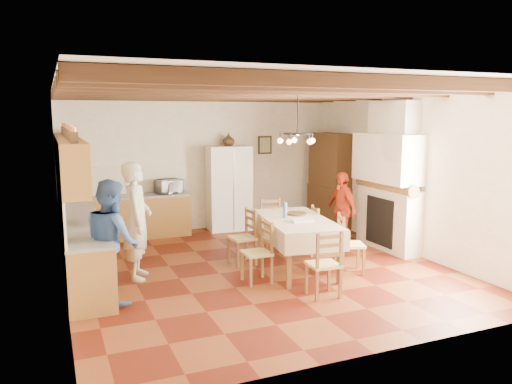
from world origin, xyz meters
TOP-DOWN VIEW (x-y plane):
  - floor at (0.00, 0.00)m, footprint 6.00×6.50m
  - ceiling at (0.00, 0.00)m, footprint 6.00×6.50m
  - wall_back at (0.00, 3.26)m, footprint 6.00×0.02m
  - wall_front at (0.00, -3.26)m, footprint 6.00×0.02m
  - wall_left at (-3.01, 0.00)m, footprint 0.02×6.50m
  - wall_right at (3.01, 0.00)m, footprint 0.02×6.50m
  - ceiling_beams at (0.00, 0.00)m, footprint 6.00×6.30m
  - lower_cabinets_left at (-2.70, 1.05)m, footprint 0.60×4.30m
  - lower_cabinets_back at (-1.55, 2.95)m, footprint 2.30×0.60m
  - countertop_left at (-2.70, 1.05)m, footprint 0.62×4.30m
  - countertop_back at (-1.55, 2.95)m, footprint 2.34×0.62m
  - backsplash_left at (-2.98, 1.05)m, footprint 0.03×4.30m
  - backsplash_back at (-1.55, 3.23)m, footprint 2.30×0.03m
  - upper_cabinets at (-2.83, 1.05)m, footprint 0.35×4.20m
  - fireplace at (2.72, 0.20)m, footprint 0.56×1.60m
  - wall_picture at (1.55, 3.23)m, footprint 0.34×0.03m
  - refrigerator at (0.55, 3.00)m, footprint 0.99×0.83m
  - hutch at (2.75, 2.29)m, footprint 0.58×1.21m
  - dining_table at (0.58, -0.26)m, footprint 1.28×2.09m
  - chandelier at (0.58, -0.26)m, footprint 0.47×0.47m
  - chair_left_near at (-0.27, -0.61)m, footprint 0.40×0.42m
  - chair_left_far at (-0.13, 0.35)m, footprint 0.43×0.45m
  - chair_right_near at (1.33, -0.75)m, footprint 0.52×0.53m
  - chair_right_far at (1.30, 0.05)m, footprint 0.48×0.50m
  - chair_end_near at (0.37, -1.52)m, footprint 0.44×0.43m
  - chair_end_far at (0.76, 1.03)m, footprint 0.46×0.44m
  - person_man at (-1.91, 0.30)m, footprint 0.60×0.76m
  - person_woman_blue at (-2.39, -0.55)m, footprint 0.83×0.96m
  - person_woman_red at (2.09, 0.74)m, footprint 0.38×0.87m
  - microwave at (-0.79, 2.95)m, footprint 0.62×0.51m
  - fridge_vase at (0.57, 3.00)m, footprint 0.27×0.27m

SIDE VIEW (x-z plane):
  - floor at x=0.00m, z-range -0.02..0.00m
  - lower_cabinets_left at x=-2.70m, z-range 0.00..0.86m
  - lower_cabinets_back at x=-1.55m, z-range 0.00..0.86m
  - chair_left_near at x=-0.27m, z-range 0.00..0.96m
  - chair_left_far at x=-0.13m, z-range 0.00..0.96m
  - chair_right_near at x=1.33m, z-range 0.00..0.96m
  - chair_right_far at x=1.30m, z-range 0.00..0.96m
  - chair_end_near at x=0.37m, z-range 0.00..0.96m
  - chair_end_far at x=0.76m, z-range 0.00..0.96m
  - person_woman_red at x=2.09m, z-range 0.00..1.46m
  - dining_table at x=0.58m, z-range 0.34..1.20m
  - person_woman_blue at x=-2.39m, z-range 0.00..1.70m
  - countertop_left at x=-2.70m, z-range 0.86..0.90m
  - countertop_back at x=-1.55m, z-range 0.86..0.90m
  - person_man at x=-1.91m, z-range 0.00..1.85m
  - refrigerator at x=0.55m, z-range 0.00..1.87m
  - microwave at x=-0.79m, z-range 0.90..1.19m
  - hutch at x=2.75m, z-range 0.00..2.14m
  - backsplash_left at x=-2.98m, z-range 0.90..1.50m
  - backsplash_back at x=-1.55m, z-range 0.90..1.50m
  - fireplace at x=2.72m, z-range 0.00..2.80m
  - wall_back at x=0.00m, z-range 0.00..3.00m
  - wall_front at x=0.00m, z-range 0.00..3.00m
  - wall_left at x=-3.01m, z-range 0.00..3.00m
  - wall_right at x=3.01m, z-range 0.00..3.00m
  - upper_cabinets at x=-2.83m, z-range 1.50..2.20m
  - wall_picture at x=1.55m, z-range 1.64..2.06m
  - fridge_vase at x=0.57m, z-range 1.87..2.15m
  - chandelier at x=0.58m, z-range 2.23..2.27m
  - ceiling_beams at x=0.00m, z-range 2.83..2.99m
  - ceiling at x=0.00m, z-range 3.00..3.02m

